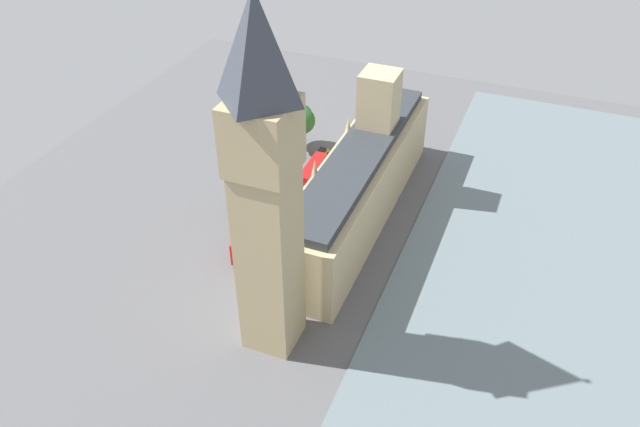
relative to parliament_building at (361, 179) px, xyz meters
The scene contains 16 objects.
ground_plane 8.26m from the parliament_building, 29.57° to the left, with size 140.93×140.93×0.00m, color #565659.
river_thames 33.20m from the parliament_building, behind, with size 42.45×126.83×0.25m, color slate.
parliament_building is the anchor object (origin of this frame).
clock_tower 40.36m from the parliament_building, 87.21° to the left, with size 8.40×8.40×54.10m.
car_yellow_cab_by_river_gate 23.24m from the parliament_building, 48.59° to the right, with size 1.98×4.57×1.74m.
double_decker_bus_corner 14.70m from the parliament_building, 26.19° to the right, with size 2.89×10.57×4.75m.
car_black_trailing 16.08m from the parliament_building, 23.03° to the left, with size 2.15×4.52×1.74m.
double_decker_bus_under_trees 23.68m from the parliament_building, 51.80° to the left, with size 2.70×10.51×4.75m.
pedestrian_midblock 16.97m from the parliament_building, 56.82° to the left, with size 0.64×0.54×1.66m.
pedestrian_leading 24.75m from the parliament_building, 69.83° to the right, with size 0.68×0.71×1.71m.
pedestrian_opposite_hall 25.88m from the parliament_building, 69.89° to the right, with size 0.70×0.67×1.68m.
plane_tree_kerbside 28.77m from the parliament_building, 41.68° to the right, with size 7.06×7.06×10.52m.
plane_tree_far_end 26.84m from the parliament_building, 40.93° to the right, with size 7.11×7.11×10.53m.
plane_tree_near_tower 29.44m from the parliament_building, 42.64° to the right, with size 5.49×5.49×8.64m.
plane_tree_slot_10 22.28m from the parliament_building, 19.83° to the left, with size 5.95×5.95×8.31m.
street_lamp_slot_11 21.48m from the parliament_building, 10.92° to the left, with size 0.56×0.56×6.54m.
Camera 1 is at (-31.72, 92.92, 73.03)m, focal length 35.28 mm.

